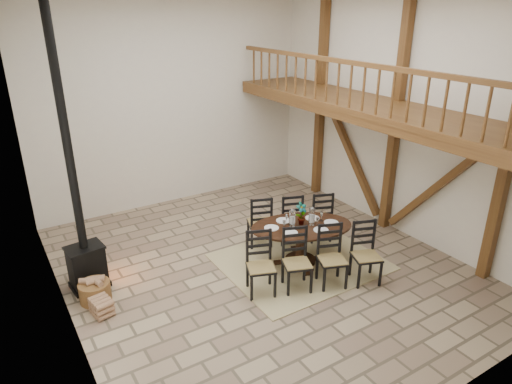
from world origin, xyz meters
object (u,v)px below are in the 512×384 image
dining_table (302,246)px  log_stack (102,307)px  wood_stove (81,231)px  log_basket (95,291)px

dining_table → log_stack: 3.79m
dining_table → wood_stove: wood_stove is taller
dining_table → log_stack: (-3.75, 0.50, -0.26)m
wood_stove → dining_table: bearing=-27.7°
wood_stove → log_basket: bearing=-98.6°
wood_stove → log_basket: (-0.02, -0.49, -0.94)m
dining_table → wood_stove: (-3.72, 1.44, 0.72)m
wood_stove → log_stack: size_ratio=11.18×
log_basket → log_stack: log_basket is taller
dining_table → log_stack: dining_table is taller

